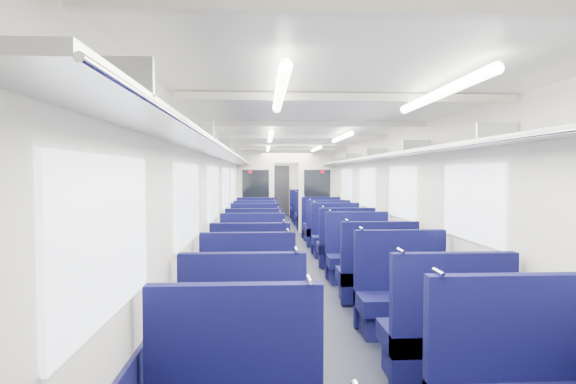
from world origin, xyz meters
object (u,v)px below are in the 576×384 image
object	(u,v)px
seat_15	(336,239)
seat_25	(306,212)
seat_9	(377,277)
seat_22	(258,215)
seat_23	(310,215)
bulkhead	(286,190)
seat_5	(446,340)
seat_8	(251,279)
seat_17	(328,232)
seat_26	(259,210)
seat_10	(253,262)
seat_4	(244,340)
seat_14	(255,240)
seat_16	(256,233)
seat_27	(303,210)
seat_20	(258,219)
seat_12	(254,249)
seat_18	(257,227)
seat_19	(322,226)
seat_11	(358,260)
seat_13	(346,248)
seat_7	(403,301)
seat_6	(247,306)
seat_24	(258,212)
end_door	(280,191)
seat_21	(313,218)

from	to	relation	value
seat_15	seat_25	bearing A→B (deg)	90.00
seat_9	seat_22	size ratio (longest dim) A/B	1.00
seat_23	bulkhead	bearing A→B (deg)	-117.62
seat_5	seat_8	world-z (taller)	same
seat_17	seat_23	xyz separation A→B (m)	(0.00, 4.13, 0.00)
seat_5	seat_26	bearing A→B (deg)	96.93
seat_23	seat_10	bearing A→B (deg)	-102.06
seat_4	seat_5	size ratio (longest dim) A/B	1.00
bulkhead	seat_14	size ratio (longest dim) A/B	2.50
seat_16	seat_27	distance (m)	6.83
seat_20	seat_12	bearing A→B (deg)	-90.00
seat_10	seat_25	size ratio (longest dim) A/B	1.00
seat_14	seat_18	world-z (taller)	same
seat_8	seat_27	size ratio (longest dim) A/B	1.00
seat_17	seat_19	xyz separation A→B (m)	(0.00, 1.12, 0.00)
seat_10	seat_25	world-z (taller)	same
seat_14	seat_8	bearing A→B (deg)	-90.00
seat_15	seat_17	xyz separation A→B (m)	(0.00, 1.25, 0.00)
seat_14	seat_18	bearing A→B (deg)	90.00
seat_22	seat_18	bearing A→B (deg)	-90.00
seat_19	seat_10	bearing A→B (deg)	-109.24
seat_4	seat_16	xyz separation A→B (m)	(0.00, 6.80, 0.00)
seat_9	seat_12	world-z (taller)	same
seat_25	seat_11	bearing A→B (deg)	-90.00
seat_13	seat_25	xyz separation A→B (m)	(0.00, 7.80, 0.00)
seat_13	seat_15	distance (m)	1.12
seat_7	seat_18	bearing A→B (deg)	103.70
seat_4	seat_27	bearing A→B (deg)	82.95
seat_6	seat_24	bearing A→B (deg)	90.00
seat_13	seat_24	bearing A→B (deg)	102.12
seat_14	seat_15	size ratio (longest dim) A/B	1.00
seat_22	seat_11	bearing A→B (deg)	-77.92
seat_14	seat_15	distance (m)	1.66
seat_4	seat_25	distance (m)	12.48
end_door	seat_17	xyz separation A→B (m)	(0.83, -7.90, -0.66)
seat_11	seat_25	bearing A→B (deg)	90.00
seat_11	seat_21	distance (m)	6.66
seat_7	seat_21	world-z (taller)	same
seat_20	seat_23	bearing A→B (deg)	35.16
seat_6	seat_14	xyz separation A→B (m)	(0.00, 4.70, 0.00)
seat_26	seat_27	world-z (taller)	same
seat_12	seat_27	distance (m)	9.05
seat_20	seat_24	bearing A→B (deg)	90.00
seat_24	seat_25	bearing A→B (deg)	2.23
seat_8	seat_19	xyz separation A→B (m)	(1.66, 5.89, 0.00)
seat_27	seat_15	bearing A→B (deg)	-90.00
seat_12	seat_16	xyz separation A→B (m)	(0.00, 2.26, 0.00)
seat_13	seat_19	xyz separation A→B (m)	(0.00, 3.48, 0.00)
seat_25	seat_17	bearing A→B (deg)	-90.00
bulkhead	seat_26	world-z (taller)	bulkhead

